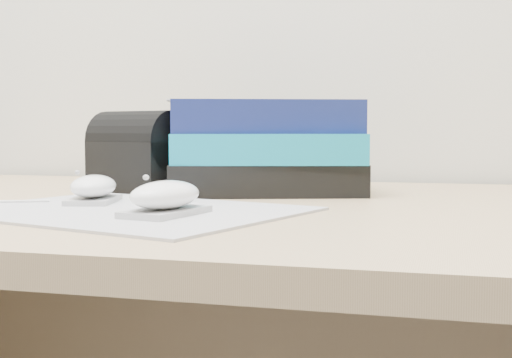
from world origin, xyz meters
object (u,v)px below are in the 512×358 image
(mouse_front, at_px, (165,198))
(pouch, at_px, (138,153))
(mouse_rear, at_px, (93,189))
(book_stack, at_px, (265,148))

(mouse_front, height_order, pouch, pouch)
(pouch, bearing_deg, mouse_front, -60.40)
(mouse_front, relative_size, pouch, 0.73)
(mouse_rear, relative_size, pouch, 0.69)
(mouse_rear, bearing_deg, pouch, 98.58)
(mouse_rear, height_order, pouch, pouch)
(mouse_front, xyz_separation_m, pouch, (-0.17, 0.29, 0.04))
(mouse_rear, distance_m, mouse_front, 0.17)
(mouse_rear, distance_m, book_stack, 0.28)
(mouse_rear, relative_size, mouse_front, 0.95)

